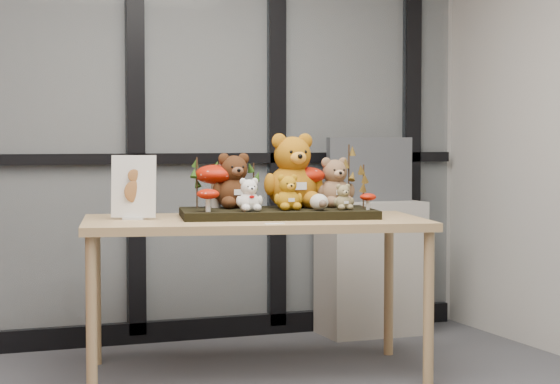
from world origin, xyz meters
name	(u,v)px	position (x,y,z in m)	size (l,w,h in m)	color
glass_partition	(54,92)	(0.00, 2.47, 1.42)	(4.90, 0.06, 2.78)	#2D383F
display_table	(254,232)	(0.82, 1.50, 0.71)	(1.79, 1.15, 0.77)	tan
diorama_tray	(277,213)	(0.95, 1.53, 0.79)	(0.95, 0.47, 0.04)	black
bear_pooh_yellow	(292,167)	(1.06, 1.60, 1.02)	(0.31, 0.28, 0.41)	#A6630E
bear_brown_medium	(234,178)	(0.77, 1.68, 0.97)	(0.23, 0.21, 0.30)	#40210F
bear_tan_back	(335,180)	(1.28, 1.58, 0.95)	(0.21, 0.19, 0.28)	#846041
bear_small_yellow	(288,191)	(0.97, 1.44, 0.91)	(0.15, 0.13, 0.19)	#B5780F
bear_white_bow	(249,193)	(0.77, 1.43, 0.90)	(0.13, 0.12, 0.18)	white
bear_beige_small	(343,196)	(1.23, 1.36, 0.88)	(0.11, 0.10, 0.14)	olive
plush_cream_hedgehog	(319,201)	(1.11, 1.36, 0.86)	(0.07, 0.06, 0.09)	beige
mushroom_back_left	(216,184)	(0.70, 1.73, 0.93)	(0.22, 0.22, 0.24)	#A21505
mushroom_back_right	(305,185)	(1.14, 1.62, 0.93)	(0.20, 0.20, 0.23)	#A21505
mushroom_front_left	(208,199)	(0.58, 1.47, 0.87)	(0.11, 0.11, 0.12)	#A21505
mushroom_front_right	(368,201)	(1.35, 1.33, 0.86)	(0.08, 0.08, 0.09)	#A21505
sprig_green_far_left	(197,183)	(0.60, 1.74, 0.94)	(0.05, 0.05, 0.26)	#11340B
sprig_green_mid_left	(220,184)	(0.72, 1.76, 0.93)	(0.05, 0.05, 0.24)	#11340B
sprig_dry_far_right	(349,176)	(1.35, 1.55, 0.97)	(0.05, 0.05, 0.32)	brown
sprig_dry_mid_right	(363,186)	(1.37, 1.42, 0.92)	(0.05, 0.05, 0.22)	brown
sprig_green_centre	(254,185)	(0.90, 1.74, 0.93)	(0.05, 0.05, 0.23)	#11340B
sign_holder	(134,190)	(0.25, 1.64, 0.92)	(0.21, 0.12, 0.31)	silver
label_card	(274,224)	(0.80, 1.17, 0.77)	(0.09, 0.03, 0.00)	white
cabinet	(371,268)	(1.82, 2.26, 0.40)	(0.59, 0.35, 0.79)	#A69F94
monitor	(370,169)	(1.82, 2.28, 0.98)	(0.54, 0.06, 0.38)	#4C4F54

